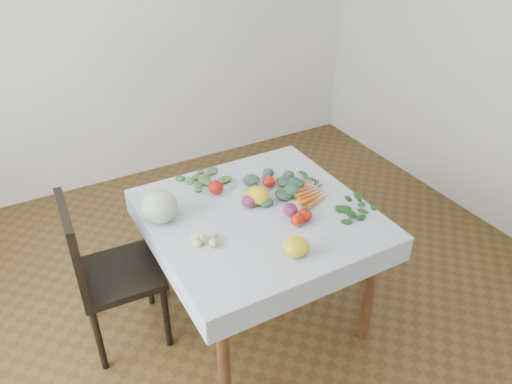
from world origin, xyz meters
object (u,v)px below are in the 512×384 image
(cabbage, at_px, (159,207))
(heirloom_back, at_px, (257,195))
(carrot_bunch, at_px, (304,190))
(table, at_px, (259,228))
(chair, at_px, (100,267))

(cabbage, bearing_deg, heirloom_back, -10.76)
(carrot_bunch, bearing_deg, table, -171.26)
(cabbage, distance_m, heirloom_back, 0.53)
(chair, height_order, heirloom_back, chair)
(heirloom_back, bearing_deg, carrot_bunch, -7.80)
(table, bearing_deg, carrot_bunch, 8.74)
(table, height_order, chair, chair)
(cabbage, distance_m, carrot_bunch, 0.81)
(heirloom_back, bearing_deg, chair, 169.93)
(chair, xyz_separation_m, cabbage, (0.34, -0.05, 0.30))
(chair, height_order, carrot_bunch, chair)
(chair, relative_size, carrot_bunch, 2.71)
(table, xyz_separation_m, carrot_bunch, (0.32, 0.05, 0.12))
(table, distance_m, heirloom_back, 0.18)
(table, height_order, heirloom_back, heirloom_back)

